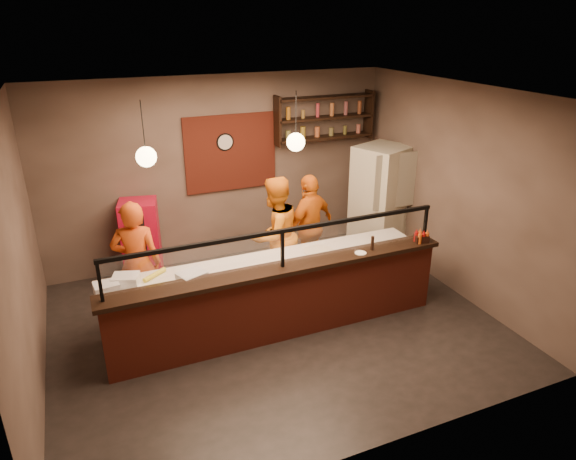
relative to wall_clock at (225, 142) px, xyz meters
name	(u,v)px	position (x,y,z in m)	size (l,w,h in m)	color
floor	(275,324)	(-0.10, -2.46, -2.10)	(6.00, 6.00, 0.00)	black
ceiling	(272,95)	(-0.10, -2.46, 1.10)	(6.00, 6.00, 0.00)	#3A322D
wall_back	(220,171)	(-0.10, 0.04, -0.50)	(6.00, 6.00, 0.00)	#735F54
wall_left	(19,260)	(-3.10, -2.46, -0.50)	(5.00, 5.00, 0.00)	#735F54
wall_right	(457,191)	(2.90, -2.46, -0.50)	(5.00, 5.00, 0.00)	#735F54
wall_front	(377,315)	(-0.10, -4.96, -0.50)	(6.00, 6.00, 0.00)	#735F54
brick_patch	(231,153)	(0.10, 0.01, -0.20)	(1.60, 0.04, 1.30)	maroon
service_counter	(283,304)	(-0.10, -2.76, -1.60)	(4.60, 0.25, 1.00)	maroon
counter_ledge	(283,269)	(-0.10, -2.76, -1.07)	(4.70, 0.37, 0.06)	black
worktop_cabinet	(269,292)	(-0.10, -2.26, -1.68)	(4.60, 0.75, 0.85)	gray
worktop	(269,263)	(-0.10, -2.26, -1.23)	(4.60, 0.75, 0.05)	white
sneeze_guard	(282,245)	(-0.10, -2.76, -0.73)	(4.50, 0.05, 0.52)	white
wall_shelving	(325,118)	(1.80, -0.14, 0.30)	(1.84, 0.28, 0.85)	black
wall_clock	(225,142)	(0.00, 0.00, 0.00)	(0.30, 0.30, 0.04)	black
pendant_left	(146,157)	(-1.60, -2.26, 0.45)	(0.24, 0.24, 0.77)	black
pendant_right	(296,142)	(0.30, -2.26, 0.45)	(0.24, 0.24, 0.77)	black
cook_left	(137,264)	(-1.80, -1.61, -1.19)	(0.66, 0.43, 1.81)	#C84712
cook_mid	(275,235)	(0.30, -1.49, -1.17)	(0.90, 0.70, 1.86)	orange
cook_right	(310,226)	(1.02, -1.24, -1.23)	(1.02, 0.43, 1.75)	orange
fridge	(380,202)	(2.50, -1.01, -1.09)	(0.84, 0.78, 2.01)	beige
red_cooler	(142,241)	(-1.57, -0.31, -1.42)	(0.58, 0.53, 1.36)	red
pizza_dough	(319,251)	(0.69, -2.23, -1.19)	(0.45, 0.45, 0.01)	beige
prep_tub_a	(107,289)	(-2.25, -2.31, -1.13)	(0.29, 0.23, 0.15)	white
prep_tub_b	(126,281)	(-2.01, -2.21, -1.12)	(0.32, 0.25, 0.16)	white
prep_tub_c	(192,278)	(-1.23, -2.48, -1.12)	(0.33, 0.27, 0.17)	white
rolling_pin	(155,275)	(-1.64, -2.09, -1.17)	(0.06, 0.06, 0.37)	yellow
condiment_caddy	(421,238)	(2.03, -2.82, -0.99)	(0.19, 0.15, 0.10)	black
pepper_mill	(372,243)	(1.24, -2.77, -0.94)	(0.04, 0.04, 0.20)	black
small_plate	(361,253)	(1.04, -2.81, -1.03)	(0.16, 0.16, 0.01)	white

